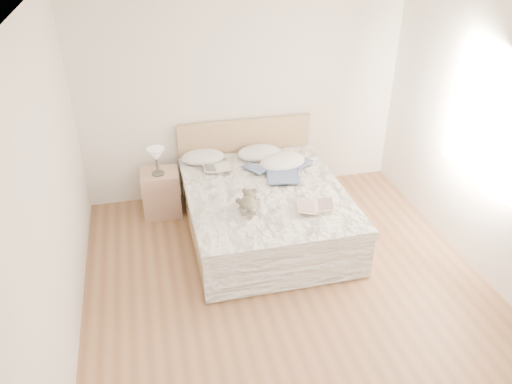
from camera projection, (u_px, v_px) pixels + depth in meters
floor at (294, 298)px, 4.87m from camera, size 4.00×4.50×0.00m
ceiling at (308, 8)px, 3.51m from camera, size 4.00×4.50×0.00m
wall_back at (243, 91)px, 6.08m from camera, size 4.00×0.02×2.70m
wall_left at (49, 206)px, 3.79m from camera, size 0.02×4.50×2.70m
wall_right at (507, 152)px, 4.59m from camera, size 0.02×4.50×2.70m
window at (488, 130)px, 4.79m from camera, size 0.02×1.30×1.10m
bed at (264, 208)px, 5.72m from camera, size 1.72×2.14×1.00m
nightstand at (161, 193)px, 6.08m from camera, size 0.46×0.41×0.56m
table_lamp at (156, 156)px, 5.78m from camera, size 0.24×0.24×0.33m
pillow_left at (203, 157)px, 6.11m from camera, size 0.53×0.38×0.16m
pillow_middle at (259, 153)px, 6.21m from camera, size 0.56×0.40×0.17m
pillow_right at (283, 162)px, 6.00m from camera, size 0.67×0.55×0.18m
blouse at (282, 173)px, 5.78m from camera, size 0.67×0.70×0.02m
photo_book at (217, 168)px, 5.88m from camera, size 0.34×0.24×0.02m
childrens_book at (316, 206)px, 5.15m from camera, size 0.46×0.37×0.03m
teddy_bear at (248, 209)px, 5.06m from camera, size 0.29×0.36×0.17m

